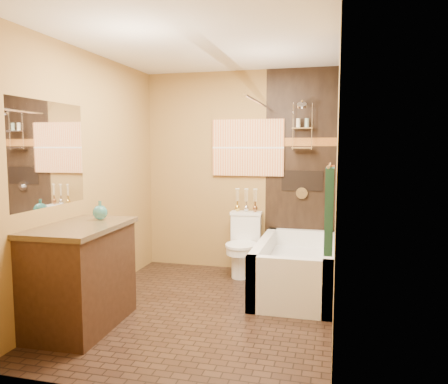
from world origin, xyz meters
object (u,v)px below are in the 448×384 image
(sunset_painting, at_px, (248,148))
(vanity, at_px, (81,276))
(toilet, at_px, (243,244))
(bathtub, at_px, (295,272))

(sunset_painting, height_order, vanity, sunset_painting)
(sunset_painting, relative_size, vanity, 0.87)
(toilet, height_order, vanity, vanity)
(bathtub, height_order, toilet, toilet)
(vanity, bearing_deg, toilet, 58.56)
(bathtub, distance_m, vanity, 2.22)
(vanity, bearing_deg, bathtub, 36.83)
(sunset_painting, relative_size, bathtub, 0.60)
(toilet, relative_size, vanity, 0.73)
(vanity, bearing_deg, sunset_painting, 61.64)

